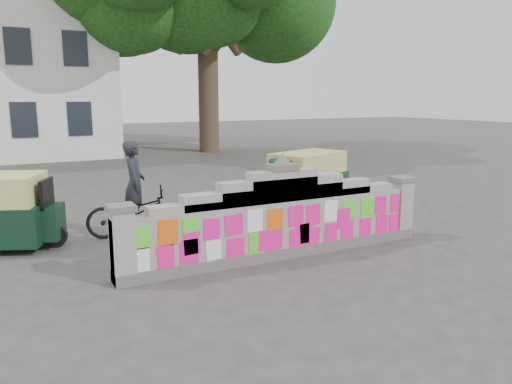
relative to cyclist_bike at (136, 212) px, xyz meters
The scene contains 6 objects.
ground 3.45m from the cyclist_bike, 51.67° to the right, with size 100.00×100.00×0.00m, color #383533.
parapet_wall 3.42m from the cyclist_bike, 51.73° to the right, with size 6.48×0.44×2.01m.
cyclist_bike is the anchor object (origin of this frame).
cyclist_rider 0.38m from the cyclist_bike, ahead, with size 0.68×0.45×1.87m, color black.
pedestrian 3.30m from the cyclist_bike, ahead, with size 0.78×0.61×1.61m, color #217C3E.
rickshaw_right 5.13m from the cyclist_bike, 10.37° to the left, with size 2.80×2.00×1.51m.
Camera 1 is at (-4.75, -7.92, 3.04)m, focal length 35.00 mm.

